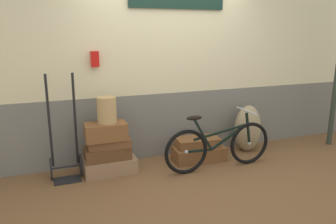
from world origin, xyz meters
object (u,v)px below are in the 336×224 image
at_px(suitcase_2, 109,142).
at_px(suitcase_5, 198,142).
at_px(wicker_basket, 107,110).
at_px(suitcase_4, 199,153).
at_px(suitcase_3, 106,131).
at_px(bicycle, 219,146).
at_px(suitcase_1, 108,153).
at_px(luggage_trolley, 65,154).
at_px(burlap_sack, 248,128).
at_px(suitcase_0, 110,165).

height_order(suitcase_2, suitcase_5, suitcase_2).
bearing_deg(wicker_basket, suitcase_4, -0.19).
height_order(suitcase_3, suitcase_4, suitcase_3).
bearing_deg(bicycle, suitcase_4, 107.02).
relative_size(suitcase_1, bicycle, 0.37).
bearing_deg(suitcase_4, bicycle, -70.05).
height_order(luggage_trolley, burlap_sack, luggage_trolley).
relative_size(luggage_trolley, bicycle, 0.86).
relative_size(suitcase_1, suitcase_5, 0.94).
height_order(suitcase_5, bicycle, bicycle).
height_order(suitcase_5, wicker_basket, wicker_basket).
bearing_deg(luggage_trolley, wicker_basket, -6.08).
bearing_deg(suitcase_4, suitcase_5, 110.32).
height_order(suitcase_1, suitcase_4, suitcase_1).
bearing_deg(suitcase_5, wicker_basket, -173.93).
xyz_separation_m(suitcase_4, bicycle, (0.11, -0.37, 0.23)).
xyz_separation_m(suitcase_3, suitcase_4, (1.34, 0.02, -0.49)).
bearing_deg(wicker_basket, burlap_sack, 2.22).
distance_m(suitcase_4, luggage_trolley, 1.87).
bearing_deg(suitcase_3, wicker_basket, 40.04).
xyz_separation_m(suitcase_0, suitcase_5, (1.29, -0.00, 0.16)).
bearing_deg(burlap_sack, suitcase_3, -177.22).
bearing_deg(suitcase_4, suitcase_0, -178.52).
relative_size(suitcase_2, burlap_sack, 0.75).
bearing_deg(suitcase_4, suitcase_2, -178.08).
relative_size(suitcase_0, suitcase_5, 1.08).
distance_m(suitcase_3, suitcase_4, 1.43).
relative_size(suitcase_0, bicycle, 0.43).
bearing_deg(suitcase_1, bicycle, -15.64).
distance_m(luggage_trolley, bicycle, 2.02).
height_order(luggage_trolley, bicycle, luggage_trolley).
relative_size(suitcase_5, burlap_sack, 0.85).
relative_size(suitcase_1, suitcase_2, 1.07).
xyz_separation_m(suitcase_0, burlap_sack, (2.18, 0.06, 0.26)).
bearing_deg(wicker_basket, luggage_trolley, 173.92).
height_order(burlap_sack, bicycle, bicycle).
height_order(suitcase_3, luggage_trolley, luggage_trolley).
distance_m(suitcase_5, luggage_trolley, 1.85).
bearing_deg(burlap_sack, wicker_basket, -177.78).
bearing_deg(suitcase_5, bicycle, -68.08).
relative_size(suitcase_5, bicycle, 0.40).
xyz_separation_m(suitcase_2, suitcase_3, (-0.04, -0.04, 0.16)).
bearing_deg(suitcase_5, luggage_trolley, -176.08).
xyz_separation_m(suitcase_0, luggage_trolley, (-0.56, 0.03, 0.22)).
bearing_deg(burlap_sack, suitcase_0, -178.51).
bearing_deg(suitcase_2, wicker_basket, -127.47).
xyz_separation_m(suitcase_0, suitcase_1, (-0.03, -0.02, 0.19)).
height_order(suitcase_1, wicker_basket, wicker_basket).
xyz_separation_m(luggage_trolley, bicycle, (1.97, -0.43, 0.01)).
height_order(suitcase_0, wicker_basket, wicker_basket).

